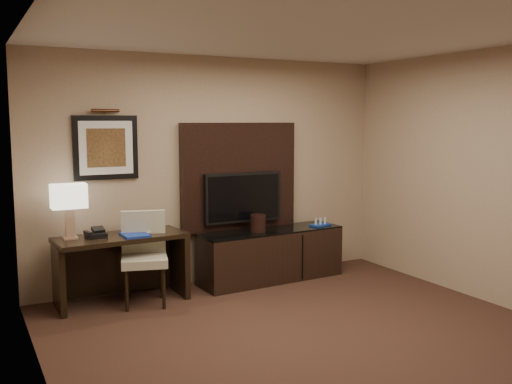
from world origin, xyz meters
TOP-DOWN VIEW (x-y plane):
  - floor at (0.00, 0.00)m, footprint 4.50×5.00m
  - ceiling at (0.00, 0.00)m, footprint 4.50×5.00m
  - wall_back at (0.00, 2.50)m, footprint 4.50×0.01m
  - wall_left at (-2.25, 0.00)m, footprint 0.01×5.00m
  - desk at (-1.25, 2.15)m, footprint 1.40×0.69m
  - credenza at (0.59, 2.15)m, footprint 1.84×0.61m
  - tv_wall_panel at (0.30, 2.44)m, footprint 1.50×0.12m
  - tv at (0.30, 2.34)m, footprint 1.00×0.08m
  - artwork at (-1.30, 2.48)m, footprint 0.70×0.04m
  - picture_light at (-1.30, 2.44)m, footprint 0.04×0.04m
  - desk_chair at (-1.06, 1.94)m, footprint 0.60×0.65m
  - table_lamp at (-1.75, 2.22)m, footprint 0.39×0.23m
  - desk_phone at (-1.51, 2.15)m, footprint 0.21×0.20m
  - blue_folder at (-1.12, 2.07)m, footprint 0.26×0.35m
  - book at (-1.11, 2.14)m, footprint 0.16×0.05m
  - water_bottle at (-0.84, 2.21)m, footprint 0.07×0.07m
  - ice_bucket at (0.40, 2.13)m, footprint 0.20×0.20m
  - minibar_tray at (1.28, 2.11)m, footprint 0.29×0.21m

SIDE VIEW (x-z plane):
  - floor at x=0.00m, z-range -0.01..0.00m
  - credenza at x=0.59m, z-range 0.00..0.62m
  - desk at x=-1.25m, z-range 0.00..0.73m
  - desk_chair at x=-1.06m, z-range 0.00..0.98m
  - minibar_tray at x=1.28m, z-range 0.62..0.72m
  - ice_bucket at x=0.40m, z-range 0.62..0.83m
  - blue_folder at x=-1.12m, z-range 0.73..0.75m
  - desk_phone at x=-1.51m, z-range 0.73..0.83m
  - water_bottle at x=-0.84m, z-range 0.73..0.91m
  - book at x=-1.11m, z-range 0.73..0.95m
  - tv at x=0.30m, z-range 0.72..1.32m
  - table_lamp at x=-1.75m, z-range 0.73..1.35m
  - tv_wall_panel at x=0.30m, z-range 0.62..1.92m
  - wall_back at x=0.00m, z-range 0.00..2.70m
  - wall_left at x=-2.25m, z-range 0.00..2.70m
  - artwork at x=-1.30m, z-range 1.30..2.00m
  - picture_light at x=-1.30m, z-range 1.90..2.20m
  - ceiling at x=0.00m, z-range 2.70..2.71m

